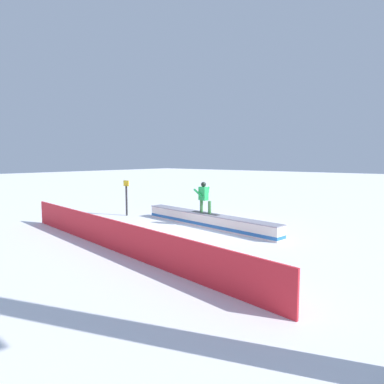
% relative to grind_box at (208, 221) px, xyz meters
% --- Properties ---
extents(ground_plane, '(120.00, 120.00, 0.00)m').
position_rel_grind_box_xyz_m(ground_plane, '(0.00, 0.00, -0.26)').
color(ground_plane, white).
extents(grind_box, '(7.41, 1.57, 0.58)m').
position_rel_grind_box_xyz_m(grind_box, '(0.00, 0.00, 0.00)').
color(grind_box, white).
rests_on(grind_box, ground_plane).
extents(snowboarder, '(1.56, 0.51, 1.37)m').
position_rel_grind_box_xyz_m(snowboarder, '(0.23, -0.03, 1.05)').
color(snowboarder, '#24252A').
rests_on(snowboarder, grind_box).
extents(safety_fence, '(12.84, 1.70, 1.01)m').
position_rel_grind_box_xyz_m(safety_fence, '(0.00, 4.99, 0.24)').
color(safety_fence, red).
rests_on(safety_fence, ground_plane).
extents(trail_marker, '(0.40, 0.10, 1.84)m').
position_rel_grind_box_xyz_m(trail_marker, '(4.98, 0.39, 0.73)').
color(trail_marker, '#262628').
rests_on(trail_marker, ground_plane).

